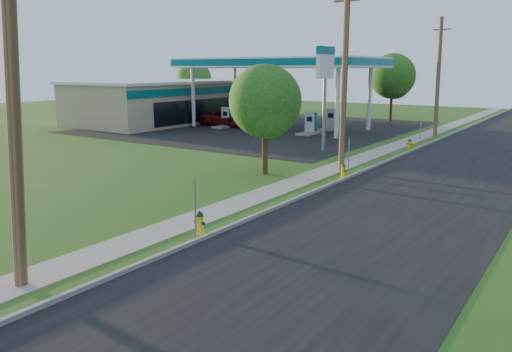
{
  "coord_description": "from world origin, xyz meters",
  "views": [
    {
      "loc": [
        10.58,
        -7.38,
        5.41
      ],
      "look_at": [
        0.0,
        8.0,
        1.4
      ],
      "focal_mm": 35.0,
      "sensor_mm": 36.0,
      "label": 1
    }
  ],
  "objects_px": {
    "tree_lot": "(393,78)",
    "hydrant_near": "(200,223)",
    "utility_pole_far": "(438,77)",
    "fuel_pump_nw": "(227,120)",
    "fuel_pump_sw": "(251,116)",
    "car_red": "(226,118)",
    "price_pylon": "(325,69)",
    "hydrant_far": "(410,144)",
    "hydrant_mid": "(343,170)",
    "utility_pole_near": "(13,96)",
    "tree_verge": "(266,104)",
    "tree_back": "(194,79)",
    "fuel_pump_se": "(332,122)",
    "fuel_pump_ne": "(311,126)",
    "utility_pole_mid": "(344,78)"
  },
  "relations": [
    {
      "from": "utility_pole_mid",
      "to": "hydrant_near",
      "type": "height_order",
      "value": "utility_pole_mid"
    },
    {
      "from": "tree_verge",
      "to": "hydrant_mid",
      "type": "relative_size",
      "value": 7.63
    },
    {
      "from": "utility_pole_far",
      "to": "utility_pole_mid",
      "type": "bearing_deg",
      "value": -90.0
    },
    {
      "from": "tree_lot",
      "to": "hydrant_near",
      "type": "relative_size",
      "value": 8.47
    },
    {
      "from": "fuel_pump_se",
      "to": "car_red",
      "type": "bearing_deg",
      "value": -162.23
    },
    {
      "from": "fuel_pump_ne",
      "to": "fuel_pump_se",
      "type": "xyz_separation_m",
      "value": [
        0.0,
        4.0,
        0.0
      ]
    },
    {
      "from": "fuel_pump_sw",
      "to": "tree_back",
      "type": "bearing_deg",
      "value": 152.83
    },
    {
      "from": "hydrant_near",
      "to": "car_red",
      "type": "height_order",
      "value": "car_red"
    },
    {
      "from": "tree_lot",
      "to": "hydrant_far",
      "type": "xyz_separation_m",
      "value": [
        7.4,
        -16.99,
        -4.17
      ]
    },
    {
      "from": "fuel_pump_sw",
      "to": "hydrant_far",
      "type": "xyz_separation_m",
      "value": [
        18.54,
        -7.41,
        -0.37
      ]
    },
    {
      "from": "utility_pole_mid",
      "to": "tree_verge",
      "type": "height_order",
      "value": "utility_pole_mid"
    },
    {
      "from": "utility_pole_near",
      "to": "tree_back",
      "type": "xyz_separation_m",
      "value": [
        -31.56,
        42.01,
        -0.63
      ]
    },
    {
      "from": "fuel_pump_ne",
      "to": "fuel_pump_nw",
      "type": "bearing_deg",
      "value": 180.0
    },
    {
      "from": "fuel_pump_sw",
      "to": "hydrant_mid",
      "type": "xyz_separation_m",
      "value": [
        18.66,
        -18.4,
        -0.36
      ]
    },
    {
      "from": "utility_pole_near",
      "to": "car_red",
      "type": "relative_size",
      "value": 1.78
    },
    {
      "from": "tree_lot",
      "to": "hydrant_near",
      "type": "distance_m",
      "value": 39.87
    },
    {
      "from": "tree_verge",
      "to": "hydrant_far",
      "type": "bearing_deg",
      "value": 74.08
    },
    {
      "from": "hydrant_far",
      "to": "car_red",
      "type": "bearing_deg",
      "value": 167.45
    },
    {
      "from": "tree_verge",
      "to": "hydrant_mid",
      "type": "bearing_deg",
      "value": 22.97
    },
    {
      "from": "utility_pole_near",
      "to": "utility_pole_far",
      "type": "xyz_separation_m",
      "value": [
        -0.0,
        36.0,
        0.0
      ]
    },
    {
      "from": "tree_lot",
      "to": "utility_pole_far",
      "type": "bearing_deg",
      "value": -51.75
    },
    {
      "from": "utility_pole_mid",
      "to": "tree_back",
      "type": "height_order",
      "value": "utility_pole_mid"
    },
    {
      "from": "utility_pole_mid",
      "to": "tree_lot",
      "type": "bearing_deg",
      "value": 104.27
    },
    {
      "from": "price_pylon",
      "to": "tree_lot",
      "type": "relative_size",
      "value": 0.97
    },
    {
      "from": "fuel_pump_se",
      "to": "tree_back",
      "type": "xyz_separation_m",
      "value": [
        -22.66,
        7.01,
        3.45
      ]
    },
    {
      "from": "utility_pole_mid",
      "to": "fuel_pump_sw",
      "type": "xyz_separation_m",
      "value": [
        -17.9,
        17.0,
        -4.23
      ]
    },
    {
      "from": "tree_lot",
      "to": "hydrant_mid",
      "type": "xyz_separation_m",
      "value": [
        7.52,
        -27.98,
        -4.16
      ]
    },
    {
      "from": "utility_pole_far",
      "to": "fuel_pump_nw",
      "type": "distance_m",
      "value": 19.03
    },
    {
      "from": "utility_pole_near",
      "to": "fuel_pump_sw",
      "type": "xyz_separation_m",
      "value": [
        -17.9,
        35.0,
        -4.08
      ]
    },
    {
      "from": "fuel_pump_ne",
      "to": "tree_verge",
      "type": "bearing_deg",
      "value": -69.53
    },
    {
      "from": "utility_pole_mid",
      "to": "hydrant_mid",
      "type": "bearing_deg",
      "value": -61.41
    },
    {
      "from": "fuel_pump_sw",
      "to": "hydrant_mid",
      "type": "bearing_deg",
      "value": -44.59
    },
    {
      "from": "fuel_pump_sw",
      "to": "tree_lot",
      "type": "distance_m",
      "value": 15.17
    },
    {
      "from": "utility_pole_mid",
      "to": "fuel_pump_nw",
      "type": "height_order",
      "value": "utility_pole_mid"
    },
    {
      "from": "fuel_pump_nw",
      "to": "hydrant_mid",
      "type": "xyz_separation_m",
      "value": [
        18.66,
        -14.4,
        -0.36
      ]
    },
    {
      "from": "tree_back",
      "to": "fuel_pump_ne",
      "type": "bearing_deg",
      "value": -25.91
    },
    {
      "from": "tree_back",
      "to": "fuel_pump_se",
      "type": "bearing_deg",
      "value": -17.19
    },
    {
      "from": "fuel_pump_se",
      "to": "price_pylon",
      "type": "distance_m",
      "value": 13.4
    },
    {
      "from": "hydrant_far",
      "to": "car_red",
      "type": "relative_size",
      "value": 0.14
    },
    {
      "from": "fuel_pump_nw",
      "to": "car_red",
      "type": "height_order",
      "value": "fuel_pump_nw"
    },
    {
      "from": "price_pylon",
      "to": "hydrant_far",
      "type": "relative_size",
      "value": 9.44
    },
    {
      "from": "utility_pole_far",
      "to": "fuel_pump_se",
      "type": "xyz_separation_m",
      "value": [
        -8.9,
        -1.0,
        -4.08
      ]
    },
    {
      "from": "utility_pole_near",
      "to": "hydrant_near",
      "type": "xyz_separation_m",
      "value": [
        0.65,
        5.62,
        -4.4
      ]
    },
    {
      "from": "car_red",
      "to": "fuel_pump_se",
      "type": "bearing_deg",
      "value": -70.72
    },
    {
      "from": "hydrant_mid",
      "to": "fuel_pump_nw",
      "type": "bearing_deg",
      "value": 142.35
    },
    {
      "from": "tree_lot",
      "to": "car_red",
      "type": "relative_size",
      "value": 1.32
    },
    {
      "from": "fuel_pump_nw",
      "to": "hydrant_near",
      "type": "relative_size",
      "value": 3.86
    },
    {
      "from": "fuel_pump_sw",
      "to": "tree_lot",
      "type": "bearing_deg",
      "value": 40.7
    },
    {
      "from": "utility_pole_far",
      "to": "fuel_pump_sw",
      "type": "relative_size",
      "value": 2.97
    },
    {
      "from": "hydrant_far",
      "to": "utility_pole_near",
      "type": "bearing_deg",
      "value": -91.33
    }
  ]
}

